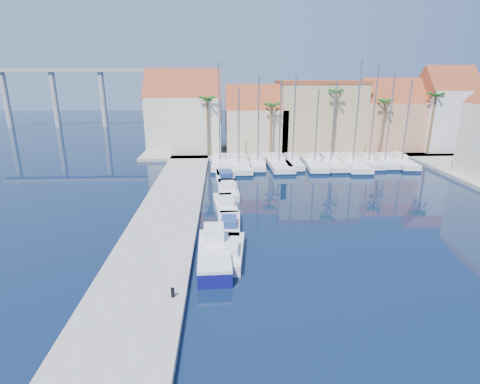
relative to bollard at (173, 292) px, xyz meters
name	(u,v)px	position (x,y,z in m)	size (l,w,h in m)	color
ground	(292,322)	(6.74, -2.00, -0.78)	(260.00, 260.00, 0.00)	black
quay_west	(164,226)	(-2.26, 11.50, -0.53)	(6.00, 77.00, 0.50)	gray
shore_north	(300,149)	(16.74, 46.00, -0.53)	(54.00, 16.00, 0.50)	gray
bollard	(173,292)	(0.00, 0.00, 0.00)	(0.23, 0.23, 0.57)	black
fishing_boat	(214,253)	(2.34, 5.05, 0.00)	(2.44, 6.77, 2.35)	#100F5C
motorboat_west_0	(230,252)	(3.49, 5.68, -0.27)	(2.39, 5.87, 1.40)	white
motorboat_west_1	(229,226)	(3.50, 10.68, -0.27)	(2.13, 5.87, 1.40)	white
motorboat_west_2	(225,205)	(3.22, 16.08, -0.27)	(2.57, 6.26, 1.40)	white
motorboat_west_3	(228,189)	(3.57, 21.51, -0.27)	(2.40, 6.82, 1.40)	white
motorboat_west_4	(226,177)	(3.35, 26.71, -0.27)	(2.54, 6.81, 1.40)	white
motorboat_west_5	(224,171)	(3.18, 30.10, -0.27)	(2.58, 7.29, 1.40)	white
motorboat_west_6	(224,161)	(3.14, 36.20, -0.27)	(2.23, 6.73, 1.40)	white
sailboat_0	(220,163)	(2.62, 34.42, -0.15)	(2.49, 9.32, 14.56)	white
sailboat_1	(238,164)	(5.30, 33.89, -0.23)	(3.50, 11.64, 11.44)	white
sailboat_2	(258,163)	(8.14, 34.06, -0.16)	(2.94, 8.62, 12.77)	white
sailboat_3	(278,163)	(11.12, 34.15, -0.22)	(3.34, 11.38, 12.32)	white
sailboat_4	(292,162)	(13.25, 34.51, -0.18)	(2.52, 8.95, 12.74)	white
sailboat_5	(314,163)	(16.35, 33.77, -0.22)	(3.30, 10.34, 11.03)	white
sailboat_6	(329,162)	(18.80, 34.18, -0.21)	(3.21, 10.59, 12.32)	white
sailboat_7	(351,163)	(21.94, 33.67, -0.19)	(3.63, 11.52, 15.00)	white
sailboat_8	(367,161)	(24.51, 34.15, -0.12)	(2.52, 8.39, 14.52)	white
sailboat_9	(384,161)	(27.05, 34.32, -0.15)	(2.76, 8.26, 13.21)	white
sailboat_10	(400,161)	(29.48, 34.13, -0.19)	(3.24, 9.53, 12.26)	white
building_0	(185,115)	(-3.26, 45.00, 5.74)	(12.30, 9.00, 13.50)	beige
building_1	(256,122)	(8.74, 45.00, 4.51)	(10.30, 8.00, 11.00)	#C9B18D
building_2	(318,115)	(19.74, 46.00, 5.48)	(14.20, 10.20, 11.50)	tan
building_3	(388,118)	(31.74, 45.00, 5.08)	(10.30, 8.00, 12.00)	tan
building_4	(443,111)	(40.74, 44.00, 6.18)	(8.30, 8.00, 14.00)	silver
palm_0	(207,101)	(0.74, 40.00, 8.30)	(2.60, 2.60, 10.15)	brown
palm_1	(272,107)	(10.74, 40.00, 7.35)	(2.60, 2.60, 9.15)	brown
palm_2	(336,94)	(20.74, 40.00, 9.23)	(2.60, 2.60, 11.15)	brown
palm_3	(385,104)	(28.74, 40.00, 7.83)	(2.60, 2.60, 9.65)	brown
palm_4	(436,97)	(36.74, 40.00, 8.77)	(2.60, 2.60, 10.65)	brown
viaduct	(81,86)	(-32.33, 80.00, 9.47)	(48.00, 2.20, 14.45)	#9E9E99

